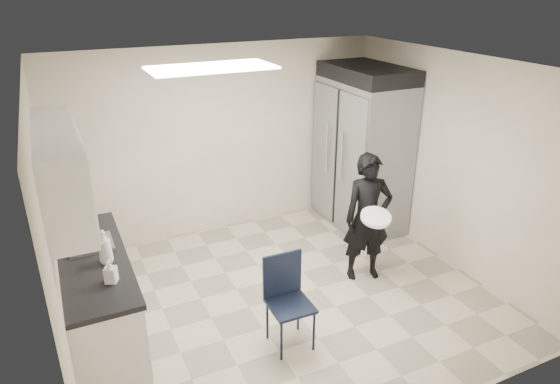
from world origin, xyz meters
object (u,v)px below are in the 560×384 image
lower_counter (99,300)px  man_tuxedo (368,218)px  commercial_fridge (362,155)px  folding_chair (290,306)px

lower_counter → man_tuxedo: size_ratio=1.22×
commercial_fridge → man_tuxedo: 1.49m
lower_counter → folding_chair: (1.66, -0.93, 0.02)m
lower_counter → man_tuxedo: man_tuxedo is taller
commercial_fridge → lower_counter: bearing=-164.1°
commercial_fridge → folding_chair: size_ratio=2.31×
lower_counter → commercial_fridge: (3.78, 1.07, 0.62)m
folding_chair → man_tuxedo: bearing=29.5°
lower_counter → commercial_fridge: 3.98m
folding_chair → man_tuxedo: 1.59m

